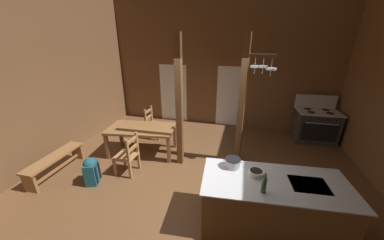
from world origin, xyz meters
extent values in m
cube|color=brown|center=(0.00, 0.00, -0.05)|extent=(8.14, 7.85, 0.10)
cube|color=brown|center=(0.00, 3.60, 2.33)|extent=(8.14, 0.14, 4.65)
cube|color=brown|center=(-3.74, 0.00, 2.33)|extent=(0.14, 7.85, 4.65)
cube|color=white|center=(-1.65, 3.52, 1.02)|extent=(1.00, 0.01, 2.05)
cube|color=white|center=(0.37, 3.52, 1.02)|extent=(0.84, 0.01, 2.05)
cube|color=brown|center=(1.42, -0.63, 0.43)|extent=(2.17, 1.08, 0.86)
cube|color=#B7BABF|center=(1.42, -0.63, 0.87)|extent=(2.24, 1.15, 0.02)
cube|color=black|center=(1.89, -0.59, 0.88)|extent=(0.55, 0.44, 0.00)
cube|color=black|center=(1.38, -0.20, 0.05)|extent=(1.99, 0.22, 0.10)
cube|color=#2C2C2C|center=(3.00, 2.94, 0.45)|extent=(1.14, 0.82, 0.90)
cube|color=black|center=(3.02, 2.56, 0.42)|extent=(0.93, 0.06, 0.52)
cylinder|color=#B7BABF|center=(3.02, 2.53, 0.70)|extent=(0.83, 0.07, 0.02)
cube|color=#B7BABF|center=(3.00, 2.94, 0.92)|extent=(1.18, 0.86, 0.03)
cube|color=#B7BABF|center=(2.98, 3.30, 1.12)|extent=(1.14, 0.10, 0.40)
cylinder|color=black|center=(3.25, 2.80, 0.94)|extent=(0.21, 0.21, 0.01)
cylinder|color=black|center=(2.76, 2.78, 0.94)|extent=(0.21, 0.21, 0.01)
cylinder|color=black|center=(3.23, 3.11, 0.94)|extent=(0.21, 0.21, 0.01)
cylinder|color=black|center=(2.74, 3.08, 0.94)|extent=(0.21, 0.21, 0.01)
cylinder|color=black|center=(3.35, 2.56, 0.82)|extent=(0.05, 0.03, 0.04)
cylinder|color=black|center=(3.13, 2.55, 0.82)|extent=(0.05, 0.03, 0.04)
cylinder|color=black|center=(2.91, 2.54, 0.82)|extent=(0.05, 0.03, 0.04)
cylinder|color=black|center=(2.69, 2.53, 0.82)|extent=(0.05, 0.03, 0.04)
cube|color=brown|center=(0.82, 1.22, 1.50)|extent=(0.16, 0.16, 3.00)
cube|color=brown|center=(1.08, 1.18, 2.55)|extent=(0.68, 0.17, 0.06)
cylinder|color=#B7BABF|center=(1.02, 1.19, 2.45)|extent=(0.01, 0.01, 0.20)
cylinder|color=#B7BABF|center=(1.02, 1.19, 2.33)|extent=(0.22, 0.22, 0.04)
cylinder|color=#B7BABF|center=(1.02, 1.19, 2.25)|extent=(0.02, 0.02, 0.14)
cylinder|color=#B7BABF|center=(1.18, 1.17, 2.46)|extent=(0.01, 0.01, 0.20)
cylinder|color=#B7BABF|center=(1.18, 1.17, 2.34)|extent=(0.22, 0.22, 0.04)
cylinder|color=#B7BABF|center=(1.18, 1.17, 2.26)|extent=(0.02, 0.02, 0.14)
cylinder|color=#B7BABF|center=(1.34, 1.15, 2.44)|extent=(0.01, 0.01, 0.24)
cylinder|color=#B7BABF|center=(1.34, 1.15, 2.30)|extent=(0.24, 0.24, 0.04)
cylinder|color=#B7BABF|center=(1.34, 1.15, 2.22)|extent=(0.02, 0.02, 0.14)
cube|color=brown|center=(-0.53, 0.78, 1.50)|extent=(0.14, 0.14, 3.00)
cube|color=brown|center=(-1.64, 0.97, 0.71)|extent=(1.81, 1.13, 0.06)
cube|color=brown|center=(-2.48, 1.25, 0.34)|extent=(0.09, 0.09, 0.68)
cube|color=brown|center=(-0.91, 1.47, 0.34)|extent=(0.09, 0.09, 0.68)
cube|color=brown|center=(-2.37, 0.48, 0.34)|extent=(0.09, 0.09, 0.68)
cube|color=brown|center=(-0.80, 0.70, 0.34)|extent=(0.09, 0.09, 0.68)
cube|color=#9E7044|center=(-1.58, 0.09, 0.43)|extent=(0.45, 0.45, 0.04)
cube|color=#9E7044|center=(-1.78, -0.10, 0.21)|extent=(0.05, 0.05, 0.41)
cube|color=#9E7044|center=(-1.77, 0.28, 0.21)|extent=(0.05, 0.05, 0.41)
cube|color=#9E7044|center=(-1.40, -0.10, 0.47)|extent=(0.05, 0.05, 0.95)
cube|color=#9E7044|center=(-1.39, 0.28, 0.47)|extent=(0.05, 0.05, 0.95)
cube|color=#9E7044|center=(-1.39, 0.09, 0.84)|extent=(0.04, 0.38, 0.07)
cube|color=#9E7044|center=(-1.39, 0.09, 0.65)|extent=(0.04, 0.38, 0.07)
cube|color=#9E7044|center=(-1.73, 1.94, 0.43)|extent=(0.47, 0.47, 0.04)
cube|color=#9E7044|center=(-1.52, 2.12, 0.21)|extent=(0.05, 0.05, 0.41)
cube|color=#9E7044|center=(-1.55, 1.74, 0.21)|extent=(0.05, 0.05, 0.41)
cube|color=#9E7044|center=(-1.90, 2.14, 0.47)|extent=(0.05, 0.05, 0.95)
cube|color=#9E7044|center=(-1.93, 1.76, 0.47)|extent=(0.05, 0.05, 0.95)
cube|color=#9E7044|center=(-1.92, 1.95, 0.84)|extent=(0.06, 0.38, 0.07)
cube|color=#9E7044|center=(-1.92, 1.95, 0.65)|extent=(0.06, 0.38, 0.07)
cube|color=brown|center=(-3.12, -0.35, 0.42)|extent=(0.40, 1.40, 0.04)
cube|color=brown|center=(-3.10, -0.98, 0.20)|extent=(0.31, 0.07, 0.40)
cube|color=brown|center=(-3.14, 0.29, 0.20)|extent=(0.31, 0.07, 0.40)
cube|color=brown|center=(-3.12, -0.35, 0.12)|extent=(0.09, 1.19, 0.06)
cube|color=#194756|center=(-2.10, -0.43, 0.24)|extent=(0.32, 0.38, 0.48)
cube|color=#194756|center=(-2.22, -0.48, 0.17)|extent=(0.14, 0.23, 0.17)
cylinder|color=black|center=(-1.95, -0.47, 0.24)|extent=(0.05, 0.05, 0.38)
cylinder|color=black|center=(-2.02, -0.29, 0.24)|extent=(0.05, 0.05, 0.38)
sphere|color=#194756|center=(-2.10, -0.43, 0.46)|extent=(0.35, 0.35, 0.27)
cylinder|color=#B7BABF|center=(0.77, -0.42, 0.96)|extent=(0.25, 0.25, 0.15)
cylinder|color=black|center=(0.77, -0.42, 1.04)|extent=(0.26, 0.26, 0.01)
cylinder|color=#B7BABF|center=(0.63, -0.42, 1.00)|extent=(0.05, 0.02, 0.02)
cylinder|color=#B7BABF|center=(0.91, -0.42, 1.00)|extent=(0.05, 0.02, 0.02)
cylinder|color=silver|center=(1.14, -0.55, 0.93)|extent=(0.23, 0.23, 0.08)
cylinder|color=black|center=(1.14, -0.55, 0.97)|extent=(0.19, 0.19, 0.00)
cylinder|color=#2D5638|center=(1.22, -0.92, 1.00)|extent=(0.07, 0.07, 0.23)
cylinder|color=#2D5638|center=(1.22, -0.92, 1.15)|extent=(0.03, 0.03, 0.08)
camera|label=1|loc=(0.83, -3.33, 2.85)|focal=18.90mm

